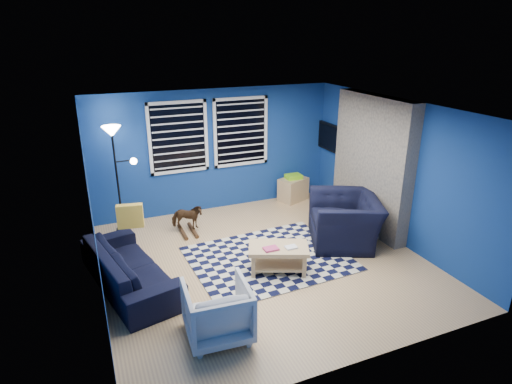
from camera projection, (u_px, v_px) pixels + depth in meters
floor at (264, 261)px, 7.01m from camera, size 5.00×5.00×0.00m
ceiling at (265, 109)px, 6.13m from camera, size 5.00×5.00×0.00m
wall_back at (215, 151)px, 8.73m from camera, size 5.00×0.00×5.00m
wall_left at (92, 215)px, 5.67m from camera, size 0.00×5.00×5.00m
wall_right at (395, 171)px, 7.47m from camera, size 0.00×5.00×5.00m
fireplace at (371, 167)px, 7.87m from camera, size 0.65×2.00×2.50m
window_left at (178, 138)px, 8.30m from camera, size 1.17×0.06×1.42m
window_right at (241, 132)px, 8.77m from camera, size 1.17×0.06×1.42m
tv at (332, 138)px, 9.12m from camera, size 0.07×1.00×0.58m
rug at (269, 258)px, 7.09m from camera, size 2.60×2.12×0.02m
sofa at (129, 267)px, 6.24m from camera, size 2.26×1.29×0.62m
armchair_big at (345, 220)px, 7.53m from camera, size 1.63×1.55×0.84m
armchair_bent at (217, 311)px, 5.19m from camera, size 0.82×0.84×0.72m
rocking_horse at (187, 217)px, 7.90m from camera, size 0.44×0.63×0.49m
coffee_table at (278, 253)px, 6.62m from camera, size 1.05×0.84×0.46m
cabinet at (293, 189)px, 9.47m from camera, size 0.71×0.59×0.60m
floor_lamp at (115, 146)px, 7.56m from camera, size 0.54×0.33×1.99m
throw_pillow at (130, 216)px, 6.72m from camera, size 0.42×0.19×0.38m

